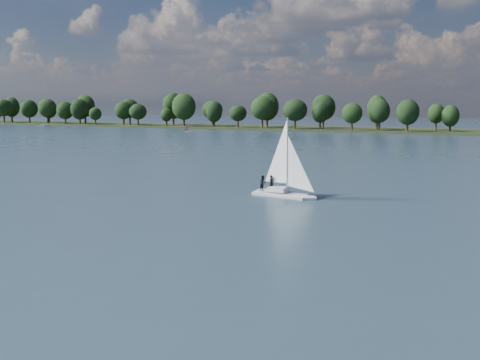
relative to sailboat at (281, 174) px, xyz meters
name	(u,v)px	position (x,y,z in m)	size (l,w,h in m)	color
ground	(402,156)	(3.81, 59.33, -2.79)	(700.00, 700.00, 0.00)	#233342
far_shore	(453,132)	(3.81, 171.33, -2.79)	(660.00, 40.00, 1.50)	black
sailboat	(281,174)	(0.00, 0.00, 0.00)	(7.80, 3.06, 9.99)	silver
dinghy_pink	(188,129)	(-92.41, 125.41, -1.75)	(2.85, 2.53, 4.40)	white
pontoon	(44,125)	(-199.61, 150.57, -2.79)	(4.00, 2.00, 0.50)	#5C5F62
treeline	(401,112)	(-16.22, 168.52, 5.29)	(562.34, 73.59, 18.03)	black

